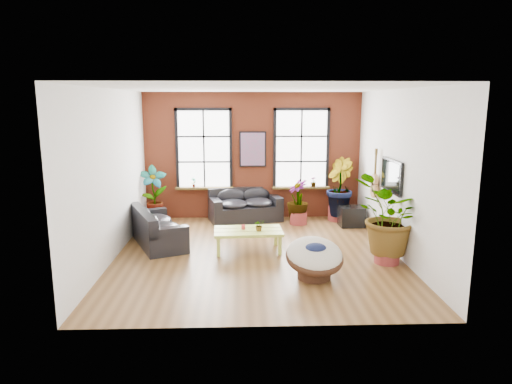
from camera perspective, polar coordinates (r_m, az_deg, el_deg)
room at (r=9.67m, az=0.09°, el=2.36°), size 6.04×6.54×3.54m
sofa_back at (r=12.64m, az=-1.40°, el=-1.76°), size 2.09×1.37×0.88m
sofa_left at (r=10.78m, az=-12.43°, el=-4.47°), size 1.62×2.25×0.82m
coffee_table at (r=10.05m, az=-0.99°, el=-5.04°), size 1.53×0.92×0.57m
papasan_chair at (r=8.58m, az=7.32°, el=-8.05°), size 1.17×1.19×0.81m
poster at (r=12.66m, az=-0.40°, el=5.38°), size 0.74×0.06×0.98m
tv_wall_unit at (r=10.66m, az=15.97°, el=1.64°), size 0.13×1.86×1.20m
media_box at (r=12.32m, az=11.85°, el=-3.00°), size 0.65×0.55×0.53m
pot_back_left at (r=12.70m, az=-12.49°, el=-2.91°), size 0.64×0.64×0.39m
pot_back_right at (r=12.86m, az=10.21°, el=-2.63°), size 0.68×0.68×0.40m
pot_right_wall at (r=9.75m, az=16.05°, el=-7.47°), size 0.51×0.51×0.37m
pot_mid at (r=12.33m, az=5.32°, el=-3.25°), size 0.50×0.50×0.34m
floor_plant_back_left at (r=12.54m, az=-12.72°, el=0.02°), size 0.87×0.71×1.42m
floor_plant_back_right at (r=12.70m, az=10.28°, el=0.64°), size 0.80×0.95×1.59m
floor_plant_right_wall at (r=9.54m, az=16.38°, el=-2.97°), size 1.89×1.93×1.62m
floor_plant_mid at (r=12.24m, az=5.22°, el=-0.94°), size 0.77×0.77×1.06m
table_plant at (r=9.92m, az=0.40°, el=-4.17°), size 0.28×0.27×0.25m
sill_plant_left at (r=12.79m, az=-7.80°, el=1.20°), size 0.17×0.17×0.27m
sill_plant_right at (r=12.89m, az=7.19°, el=1.29°), size 0.19×0.19×0.27m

